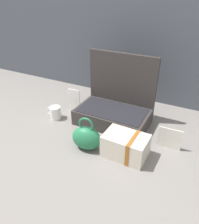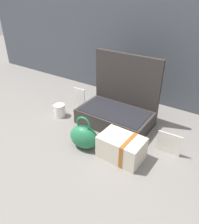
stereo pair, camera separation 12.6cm
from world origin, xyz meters
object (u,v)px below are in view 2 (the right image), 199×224
(poster_card_right, at_px, (79,99))
(open_suitcase, at_px, (118,109))
(teal_pouch_handbag, at_px, (84,137))
(info_card_left, at_px, (169,143))
(coffee_mug, at_px, (59,110))
(cream_toiletry_bag, at_px, (122,148))

(poster_card_right, bearing_deg, open_suitcase, -3.05)
(teal_pouch_handbag, bearing_deg, info_card_left, 27.84)
(coffee_mug, bearing_deg, open_suitcase, 22.45)
(cream_toiletry_bag, relative_size, poster_card_right, 1.39)
(cream_toiletry_bag, distance_m, info_card_left, 0.25)
(teal_pouch_handbag, distance_m, info_card_left, 0.45)
(info_card_left, height_order, poster_card_right, poster_card_right)
(cream_toiletry_bag, xyz_separation_m, coffee_mug, (-0.55, 0.13, -0.02))
(open_suitcase, xyz_separation_m, info_card_left, (0.38, -0.12, -0.04))
(coffee_mug, distance_m, poster_card_right, 0.16)
(cream_toiletry_bag, distance_m, poster_card_right, 0.57)
(open_suitcase, xyz_separation_m, coffee_mug, (-0.36, -0.15, -0.05))
(coffee_mug, height_order, poster_card_right, poster_card_right)
(info_card_left, xyz_separation_m, poster_card_right, (-0.68, 0.11, 0.02))
(info_card_left, bearing_deg, coffee_mug, -179.24)
(teal_pouch_handbag, relative_size, coffee_mug, 1.82)
(teal_pouch_handbag, relative_size, info_card_left, 1.55)
(open_suitcase, relative_size, poster_card_right, 2.75)
(teal_pouch_handbag, bearing_deg, cream_toiletry_bag, 11.96)
(teal_pouch_handbag, distance_m, cream_toiletry_bag, 0.22)
(cream_toiletry_bag, height_order, info_card_left, cream_toiletry_bag)
(coffee_mug, relative_size, info_card_left, 0.85)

